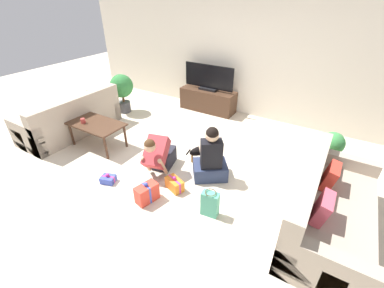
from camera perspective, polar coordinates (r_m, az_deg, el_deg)
ground_plane at (r=4.47m, az=-4.31°, el=-4.24°), size 16.00×16.00×0.00m
wall_back at (r=6.10m, az=10.36°, el=18.56°), size 8.40×0.06×2.60m
sofa_left at (r=5.84m, az=-25.13°, el=4.94°), size 0.87×1.96×0.82m
sofa_right at (r=3.61m, az=27.86°, el=-12.77°), size 0.87×1.96×0.82m
coffee_table at (r=5.06m, az=-20.51°, el=3.83°), size 1.05×0.60×0.48m
tv_console at (r=6.37m, az=3.56°, el=9.71°), size 1.34×0.47×0.52m
tv at (r=6.19m, az=3.72°, el=14.20°), size 1.24×0.20×0.59m
potted_plant_corner_right at (r=4.66m, az=28.43°, el=-1.10°), size 0.36×0.36×0.68m
potted_plant_corner_left at (r=6.38m, az=-15.32°, el=11.76°), size 0.54×0.54×0.91m
person_kneeling at (r=4.13m, az=-7.31°, el=-2.31°), size 0.49×0.81×0.76m
person_sitting at (r=3.96m, az=4.17°, el=-3.44°), size 0.66×0.63×0.91m
dog at (r=4.39m, az=2.27°, el=-1.36°), size 0.35×0.48×0.33m
gift_box_a at (r=3.71m, az=-10.00°, el=-10.68°), size 0.24×0.35×0.32m
gift_box_b at (r=4.23m, az=-18.13°, el=-7.39°), size 0.25×0.23×0.16m
gift_box_c at (r=3.88m, az=-3.90°, el=-8.87°), size 0.33×0.25×0.23m
gift_bag_a at (r=3.44m, az=4.02°, el=-13.10°), size 0.24×0.16×0.38m
mug at (r=5.10m, az=-23.07°, el=4.76°), size 0.12×0.08×0.09m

